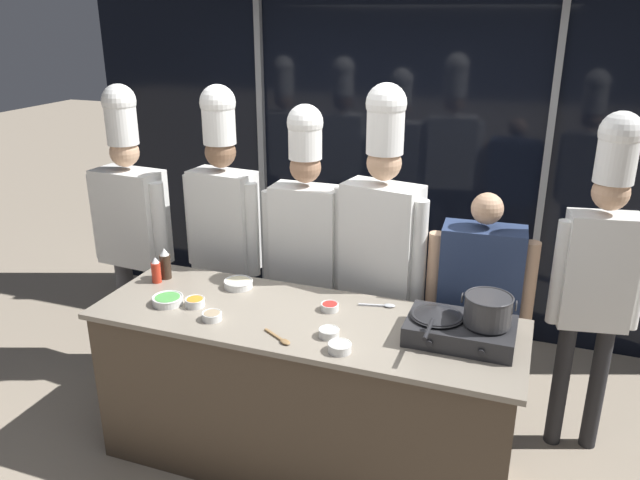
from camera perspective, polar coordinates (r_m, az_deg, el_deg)
The scene contains 23 objects.
ground_plane at distance 3.85m, azimuth -1.36°, elevation -19.46°, with size 24.00×24.00×0.00m, color gray.
window_wall_back at distance 4.94m, azimuth 6.80°, elevation 7.18°, with size 5.25×0.09×2.70m.
demo_counter at distance 3.57m, azimuth -1.42°, elevation -13.69°, with size 2.30×0.77×0.93m.
portable_stove at distance 3.17m, azimuth 12.71°, elevation -8.05°, with size 0.52×0.35×0.11m.
frying_pan at distance 3.14m, azimuth 10.64°, elevation -6.43°, with size 0.26×0.45×0.05m.
stock_pot at distance 3.10m, azimuth 15.12°, elevation -6.14°, with size 0.26×0.23×0.15m.
squeeze_bottle_chili at distance 3.83m, azimuth -14.76°, elevation -2.70°, with size 0.06×0.06×0.16m.
squeeze_bottle_soy at distance 3.87m, azimuth -13.97°, elevation -2.15°, with size 0.07×0.07×0.19m.
prep_bowl_bell_pepper at distance 3.39m, azimuth 0.90°, elevation -6.09°, with size 0.10×0.10×0.04m.
prep_bowl_garlic at distance 3.14m, azimuth 0.83°, elevation -8.43°, with size 0.11×0.11×0.04m.
prep_bowl_scallions at distance 3.56m, azimuth -13.76°, elevation -5.31°, with size 0.17×0.17×0.04m.
prep_bowl_mushrooms at distance 3.34m, azimuth -9.85°, elevation -6.82°, with size 0.11×0.11×0.04m.
prep_bowl_noodles at distance 3.69m, azimuth -7.48°, elevation -3.93°, with size 0.17×0.17×0.04m.
prep_bowl_bean_sprouts at distance 3.01m, azimuth 1.82°, elevation -9.73°, with size 0.12×0.12×0.04m.
prep_bowl_carrots at distance 3.50m, azimuth -11.36°, elevation -5.56°, with size 0.11×0.11×0.05m.
serving_spoon_slotted at distance 3.46m, azimuth 5.84°, elevation -5.97°, with size 0.20×0.07×0.02m.
serving_spoon_solid at distance 3.11m, azimuth -3.56°, elevation -9.06°, with size 0.19×0.13×0.02m.
chef_head at distance 4.43m, azimuth -16.87°, elevation 2.10°, with size 0.62×0.28×2.02m.
chef_sous at distance 4.13m, azimuth -8.79°, elevation 2.18°, with size 0.55×0.26×2.04m.
chef_line at distance 3.90m, azimuth -1.31°, elevation 0.52°, with size 0.55×0.22×1.95m.
chef_pastry at distance 3.69m, azimuth 5.62°, elevation 0.34°, with size 0.59×0.32×2.09m.
person_guest at distance 3.70m, azimuth 14.31°, elevation -5.01°, with size 0.60×0.26×1.53m.
chef_apprentice at distance 3.68m, azimuth 24.20°, elevation -1.64°, with size 0.48×0.25×1.99m.
Camera 1 is at (1.10, -2.75, 2.47)m, focal length 35.00 mm.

